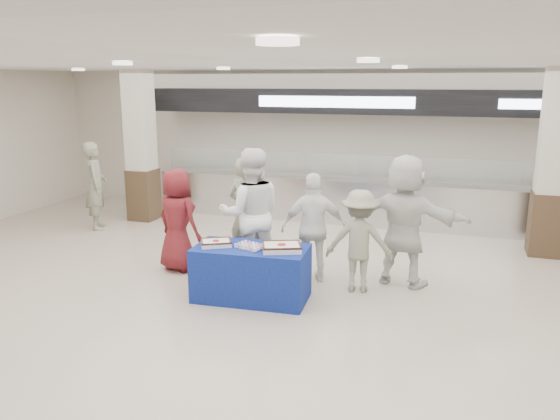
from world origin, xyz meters
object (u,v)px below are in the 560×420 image
(soldier_bg, at_px, (96,186))
(cupcake_tray, at_px, (250,246))
(civilian_white, at_px, (405,220))
(display_table, at_px, (251,273))
(sheet_cake_left, at_px, (216,242))
(chef_tall, at_px, (251,214))
(civilian_maroon, at_px, (178,220))
(soldier_b, at_px, (359,241))
(soldier_a, at_px, (247,214))
(chef_short, at_px, (314,228))
(sheet_cake_right, at_px, (282,247))

(soldier_bg, bearing_deg, cupcake_tray, -152.84)
(civilian_white, distance_m, soldier_bg, 6.39)
(display_table, bearing_deg, sheet_cake_left, -175.39)
(chef_tall, distance_m, civilian_white, 2.28)
(civilian_maroon, height_order, soldier_bg, soldier_bg)
(soldier_b, bearing_deg, sheet_cake_left, 18.72)
(civilian_white, bearing_deg, cupcake_tray, 47.33)
(sheet_cake_left, xyz_separation_m, civilian_white, (2.41, 1.32, 0.18))
(civilian_white, height_order, soldier_bg, civilian_white)
(civilian_maroon, distance_m, chef_tall, 1.23)
(chef_tall, height_order, civilian_white, chef_tall)
(soldier_a, height_order, civilian_white, civilian_white)
(chef_short, bearing_deg, soldier_a, -28.75)
(sheet_cake_left, bearing_deg, sheet_cake_right, 3.97)
(sheet_cake_right, height_order, cupcake_tray, sheet_cake_right)
(cupcake_tray, bearing_deg, soldier_b, 31.69)
(cupcake_tray, relative_size, chef_tall, 0.20)
(soldier_b, bearing_deg, soldier_a, -17.56)
(chef_tall, bearing_deg, soldier_b, 153.52)
(sheet_cake_right, bearing_deg, cupcake_tray, -175.30)
(soldier_a, bearing_deg, civilian_white, -163.17)
(display_table, distance_m, soldier_bg, 5.04)
(display_table, height_order, soldier_a, soldier_a)
(display_table, relative_size, chef_short, 0.94)
(cupcake_tray, distance_m, civilian_maroon, 1.75)
(soldier_bg, bearing_deg, civilian_white, -133.83)
(soldier_a, distance_m, civilian_white, 2.44)
(sheet_cake_right, relative_size, soldier_b, 0.41)
(soldier_a, bearing_deg, soldier_b, -176.60)
(sheet_cake_left, relative_size, soldier_bg, 0.29)
(civilian_white, bearing_deg, display_table, 46.29)
(soldier_a, bearing_deg, chef_tall, 136.15)
(sheet_cake_left, xyz_separation_m, chef_tall, (0.16, 0.92, 0.21))
(sheet_cake_left, distance_m, chef_tall, 0.95)
(chef_short, bearing_deg, sheet_cake_left, 23.50)
(cupcake_tray, bearing_deg, sheet_cake_right, 4.70)
(soldier_b, bearing_deg, display_table, 23.83)
(civilian_maroon, xyz_separation_m, soldier_a, (1.03, 0.38, 0.10))
(sheet_cake_right, bearing_deg, soldier_bg, 152.34)
(sheet_cake_right, relative_size, civilian_white, 0.31)
(sheet_cake_left, distance_m, soldier_bg, 4.64)
(display_table, xyz_separation_m, cupcake_tray, (0.01, -0.05, 0.40))
(civilian_maroon, bearing_deg, civilian_white, -154.44)
(display_table, height_order, cupcake_tray, cupcake_tray)
(chef_tall, distance_m, soldier_b, 1.70)
(soldier_a, height_order, chef_tall, chef_tall)
(cupcake_tray, xyz_separation_m, civilian_white, (1.92, 1.29, 0.20))
(cupcake_tray, height_order, chef_tall, chef_tall)
(sheet_cake_left, relative_size, civilian_maroon, 0.31)
(display_table, distance_m, cupcake_tray, 0.41)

